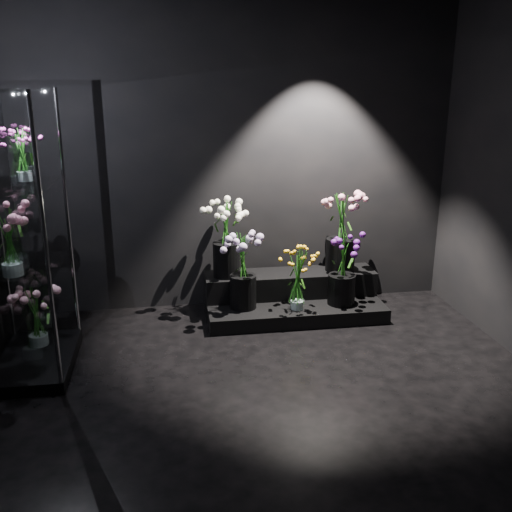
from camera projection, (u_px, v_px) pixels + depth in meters
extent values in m
plane|color=black|center=(280.00, 413.00, 3.73)|extent=(4.00, 4.00, 0.00)
plane|color=black|center=(239.00, 159.00, 5.20)|extent=(4.00, 0.00, 4.00)
plane|color=black|center=(441.00, 366.00, 1.43)|extent=(4.00, 0.00, 4.00)
cube|color=black|center=(294.00, 308.00, 5.28)|extent=(1.61, 0.71, 0.13)
cube|color=black|center=(290.00, 283.00, 5.40)|extent=(1.61, 0.36, 0.22)
cube|color=black|center=(36.00, 361.00, 4.33)|extent=(0.56, 0.93, 0.09)
cube|color=white|center=(25.00, 269.00, 4.11)|extent=(0.50, 0.87, 0.01)
cube|color=white|center=(14.00, 186.00, 3.93)|extent=(0.50, 0.87, 0.01)
cylinder|color=white|center=(297.00, 297.00, 5.05)|extent=(0.13, 0.13, 0.23)
cylinder|color=black|center=(243.00, 292.00, 5.08)|extent=(0.24, 0.24, 0.30)
cylinder|color=black|center=(341.00, 289.00, 5.17)|extent=(0.25, 0.25, 0.28)
cylinder|color=black|center=(226.00, 259.00, 5.22)|extent=(0.25, 0.25, 0.32)
cylinder|color=black|center=(340.00, 255.00, 5.38)|extent=(0.27, 0.27, 0.31)
cylinder|color=white|center=(11.00, 258.00, 3.91)|extent=(0.15, 0.15, 0.26)
cylinder|color=white|center=(24.00, 167.00, 4.05)|extent=(0.11, 0.11, 0.20)
cylinder|color=white|center=(38.00, 330.00, 4.45)|extent=(0.16, 0.16, 0.25)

